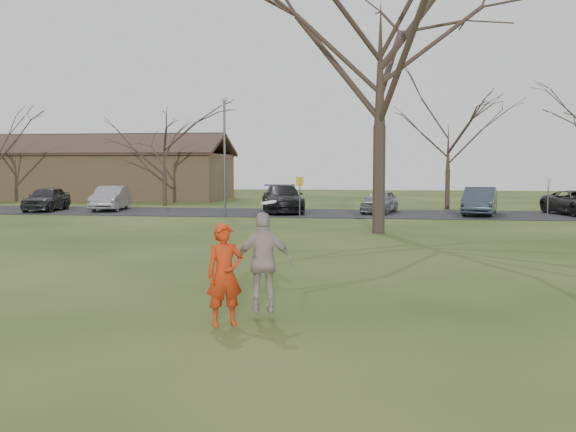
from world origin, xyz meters
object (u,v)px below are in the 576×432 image
Objects in this scene: player_defender at (225,275)px; car_0 at (46,199)px; lamp_post at (225,140)px; car_5 at (480,201)px; car_1 at (111,198)px; catching_play at (264,262)px; car_4 at (380,201)px; car_3 at (282,198)px; building at (98,174)px; big_tree at (380,52)px.

car_0 is (-16.57, 24.79, -0.11)m from player_defender.
car_0 is 0.66× the size of lamp_post.
lamp_post is (-13.23, -2.28, 3.20)m from car_5.
catching_play reaches higher than car_1.
car_4 is 5.28m from car_5.
car_4 is (19.00, 1.03, -0.06)m from car_0.
lamp_post is at bearing 75.52° from player_defender.
catching_play reaches higher than car_5.
lamp_post reaches higher than catching_play.
player_defender is at bearing -82.55° from car_4.
car_0 is 13.65m from car_3.
car_1 is 0.95× the size of car_5.
car_4 is at bearing -29.66° from building.
player_defender reaches higher than car_3.
building is (-19.57, 38.35, 1.08)m from player_defender.
catching_play is (-1.85, -25.35, 0.32)m from car_4.
player_defender is 25.69m from car_3.
building reaches higher than catching_play.
player_defender is at bearing -99.01° from big_tree.
lamp_post reaches higher than building.
car_1 is 0.30× the size of big_tree.
car_3 reaches higher than car_1.
building is (-3.00, 13.56, 1.19)m from car_0.
building is (-27.23, 13.22, 1.16)m from car_5.
catching_play is at bearing -61.72° from car_0.
player_defender is 0.88× the size of catching_play.
lamp_post reaches higher than car_3.
car_0 is 2.13× the size of catching_play.
car_1 is 19.71m from big_tree.
car_1 is 2.19× the size of catching_play.
lamp_post reaches higher than car_5.
car_5 reaches higher than car_1.
lamp_post is (14.00, -15.50, 2.04)m from building.
car_5 is (20.76, -0.61, 0.03)m from car_1.
car_3 is 21.03m from building.
player_defender is 0.38× the size of car_5.
car_4 is 25.42m from catching_play.
catching_play is at bearing -70.19° from car_1.
lamp_post is at bearing 105.35° from catching_play.
car_0 is at bearing 95.59° from player_defender.
building is at bearing 118.01° from catching_play.
building is at bearing 95.56° from car_0.
car_3 is at bearing -3.86° from car_0.
car_0 is 0.29× the size of big_tree.
car_5 is at bearing -25.90° from building.
lamp_post is (-8.00, -2.98, 3.29)m from car_4.
car_4 is 0.60× the size of lamp_post.
player_defender is at bearing -63.16° from car_0.
big_tree is at bearing -33.34° from car_0.
car_3 is 1.19× the size of car_5.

